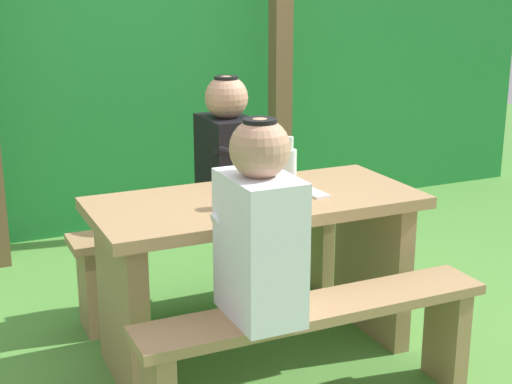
{
  "coord_description": "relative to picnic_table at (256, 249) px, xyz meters",
  "views": [
    {
      "loc": [
        -1.28,
        -2.78,
        1.63
      ],
      "look_at": [
        0.0,
        0.0,
        0.76
      ],
      "focal_mm": 52.75,
      "sensor_mm": 36.0,
      "label": 1
    }
  ],
  "objects": [
    {
      "name": "bench_far",
      "position": [
        0.0,
        0.54,
        -0.17
      ],
      "size": [
        1.4,
        0.24,
        0.46
      ],
      "color": "#9E7A51",
      "rests_on": "ground_plane"
    },
    {
      "name": "picnic_table",
      "position": [
        0.0,
        0.0,
        0.0
      ],
      "size": [
        1.4,
        0.64,
        0.74
      ],
      "color": "#9E7A51",
      "rests_on": "ground_plane"
    },
    {
      "name": "hedge_backdrop",
      "position": [
        0.0,
        2.33,
        0.49
      ],
      "size": [
        6.4,
        0.7,
        1.97
      ],
      "primitive_type": "cube",
      "color": "#217E34",
      "rests_on": "ground_plane"
    },
    {
      "name": "pergola_post_right",
      "position": [
        0.92,
        1.63,
        0.63
      ],
      "size": [
        0.12,
        0.12,
        2.27
      ],
      "primitive_type": "cube",
      "color": "brown",
      "rests_on": "ground_plane"
    },
    {
      "name": "drinking_glass",
      "position": [
        -0.17,
        -0.09,
        0.28
      ],
      "size": [
        0.07,
        0.07,
        0.1
      ],
      "primitive_type": "cylinder",
      "color": "silver",
      "rests_on": "picnic_table"
    },
    {
      "name": "person_white_shirt",
      "position": [
        -0.23,
        -0.54,
        0.3
      ],
      "size": [
        0.25,
        0.35,
        0.72
      ],
      "color": "silver",
      "rests_on": "bench_near"
    },
    {
      "name": "bottle_left",
      "position": [
        0.21,
        0.09,
        0.33
      ],
      "size": [
        0.06,
        0.06,
        0.23
      ],
      "color": "silver",
      "rests_on": "picnic_table"
    },
    {
      "name": "cell_phone",
      "position": [
        0.25,
        -0.07,
        0.24
      ],
      "size": [
        0.08,
        0.14,
        0.01
      ],
      "primitive_type": "cube",
      "rotation": [
        0.0,
        0.0,
        0.07
      ],
      "color": "silver",
      "rests_on": "picnic_table"
    },
    {
      "name": "ground_plane",
      "position": [
        0.0,
        0.0,
        -0.5
      ],
      "size": [
        12.0,
        12.0,
        0.0
      ],
      "primitive_type": "plane",
      "color": "#4F8A39"
    },
    {
      "name": "bench_near",
      "position": [
        0.0,
        -0.54,
        -0.17
      ],
      "size": [
        1.4,
        0.24,
        0.46
      ],
      "color": "#9E7A51",
      "rests_on": "ground_plane"
    },
    {
      "name": "person_black_coat",
      "position": [
        0.09,
        0.54,
        0.3
      ],
      "size": [
        0.25,
        0.35,
        0.72
      ],
      "color": "black",
      "rests_on": "bench_far"
    }
  ]
}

